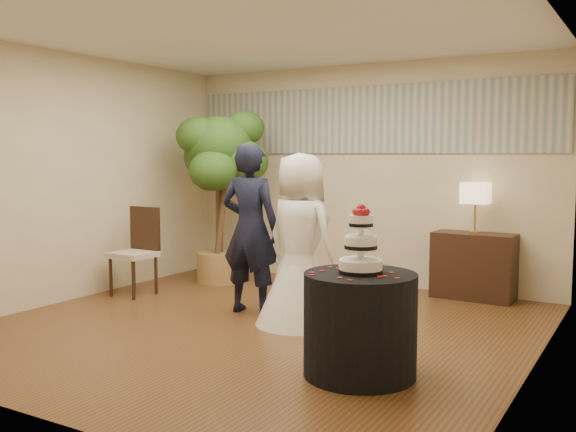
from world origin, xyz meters
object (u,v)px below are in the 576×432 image
Objects in this scene: bride at (300,239)px; groom at (250,228)px; side_chair at (133,252)px; cake_table at (360,324)px; wedding_cake at (361,239)px; ficus_tree at (219,195)px; console at (474,266)px; table_lamp at (475,208)px.

groom is at bearing 2.12° from bride.
side_chair is (-2.33, 0.13, -0.32)m from bride.
wedding_cake reaches higher than cake_table.
groom is 1.06× the size of bride.
cake_table is at bearing 0.00° from wedding_cake.
wedding_cake reaches higher than side_chair.
groom is 2.20m from cake_table.
console is at bearing 12.04° from ficus_tree.
table_lamp is at bearing 29.29° from side_chair.
groom is at bearing -135.28° from table_lamp.
side_chair is (-3.44, 1.20, -0.52)m from wedding_cake.
table_lamp reaches higher than side_chair.
table_lamp is 0.25× the size of ficus_tree.
console is 0.88× the size of side_chair.
groom reaches higher than table_lamp.
groom is at bearing -42.97° from ficus_tree.
ficus_tree reaches higher than cake_table.
table_lamp is (0.08, 3.04, 0.66)m from cake_table.
console is (0.08, 3.04, -0.66)m from wedding_cake.
ficus_tree is at bearing -165.74° from console.
table_lamp is at bearing 12.04° from ficus_tree.
ficus_tree is at bearing 142.04° from cake_table.
bride is at bearing 136.11° from wedding_cake.
console is at bearing -140.54° from groom.
wedding_cake is at bearing 140.81° from groom.
cake_table is 0.82× the size of side_chair.
table_lamp is (1.86, 1.84, 0.16)m from groom.
ficus_tree is 1.39m from side_chair.
wedding_cake is at bearing 0.00° from cake_table.
table_lamp reaches higher than console.
groom is at bearing 146.07° from cake_table.
groom reaches higher than side_chair.
cake_table is (1.11, -1.07, -0.45)m from bride.
groom is 1.72× the size of side_chair.
cake_table is 3.11m from table_lamp.
groom is 1.74m from ficus_tree.
cake_table is at bearing -37.96° from ficus_tree.
bride reaches higher than table_lamp.
side_chair is at bearing -152.39° from table_lamp.
ficus_tree reaches higher than bride.
ficus_tree is at bearing -48.23° from groom.
groom is 0.78× the size of ficus_tree.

